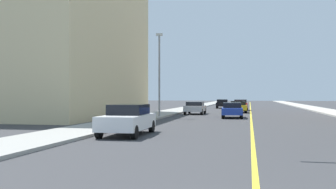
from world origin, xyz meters
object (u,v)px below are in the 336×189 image
car_blue (232,110)px  car_red (241,105)px  car_black (222,104)px  car_silver (195,107)px  car_white (128,119)px  car_yellow (238,106)px  street_lamp (159,70)px

car_blue → car_red: bearing=86.5°
car_blue → car_black: bearing=93.6°
car_silver → car_white: (-0.34, -21.42, 0.09)m
car_red → car_yellow: size_ratio=1.05×
car_silver → car_yellow: 6.23m
street_lamp → car_red: bearing=69.6°
street_lamp → car_white: bearing=-82.7°
car_silver → car_black: size_ratio=0.93×
street_lamp → car_yellow: (6.50, 11.45, -3.51)m
street_lamp → car_silver: bearing=72.4°
car_red → car_yellow: car_red is taller
car_silver → car_white: car_white is taller
car_silver → car_blue: 7.12m
street_lamp → car_black: size_ratio=1.70×
car_black → car_yellow: (2.80, -14.80, -0.01)m
car_black → car_yellow: bearing=-81.2°
car_yellow → car_silver: bearing=-136.2°
car_white → car_black: bearing=-94.0°
street_lamp → car_blue: (6.30, 1.10, -3.51)m
car_silver → car_yellow: bearing=-133.7°
car_white → car_yellow: size_ratio=1.11×
car_white → car_blue: (4.43, 15.58, -0.09)m
street_lamp → car_silver: street_lamp is taller
car_yellow → car_blue: (-0.20, -10.35, -0.00)m
car_red → car_black: size_ratio=0.99×
car_silver → car_white: bearing=89.0°
street_lamp → car_blue: 7.29m
car_red → car_black: (-2.95, 8.33, -0.03)m
car_red → car_silver: (-4.44, -10.98, -0.04)m
car_black → car_white: bearing=-94.5°
car_blue → car_yellow: bearing=86.6°
car_blue → car_white: bearing=-108.2°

